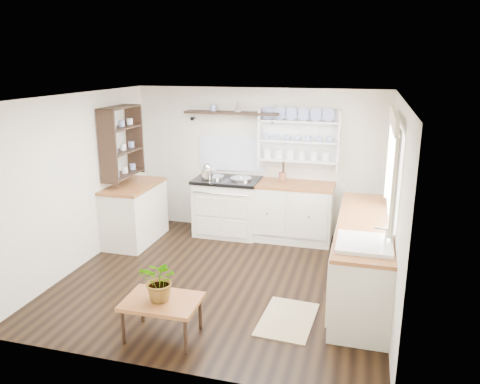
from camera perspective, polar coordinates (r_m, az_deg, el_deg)
name	(u,v)px	position (r m, az deg, el deg)	size (l,w,h in m)	color
floor	(224,278)	(6.11, -2.00, -10.49)	(4.00, 3.80, 0.01)	black
wall_back	(258,161)	(7.48, 2.25, 3.77)	(4.00, 0.02, 2.30)	beige
wall_right	(395,206)	(5.46, 18.34, -1.58)	(0.02, 3.80, 2.30)	beige
wall_left	(79,182)	(6.56, -19.02, 1.20)	(0.02, 3.80, 2.30)	beige
ceiling	(222,97)	(5.50, -2.24, 11.54)	(4.00, 3.80, 0.01)	white
window	(393,166)	(5.50, 18.11, 3.03)	(0.08, 1.55, 1.22)	white
aga_cooker	(227,206)	(7.45, -1.55, -1.72)	(1.02, 0.71, 0.94)	silver
back_cabinets	(291,211)	(7.26, 6.26, -2.32)	(1.27, 0.63, 0.90)	silver
right_cabinets	(363,257)	(5.78, 14.72, -7.62)	(0.62, 2.43, 0.90)	silver
belfast_sink	(363,254)	(4.96, 14.82, -7.37)	(0.55, 0.60, 0.45)	white
left_cabinets	(135,212)	(7.34, -12.70, -2.44)	(0.62, 1.13, 0.90)	silver
plate_rack	(299,138)	(7.25, 7.25, 6.54)	(1.20, 0.22, 0.90)	white
high_shelf	(232,113)	(7.34, -1.00, 9.55)	(1.50, 0.29, 0.16)	black
left_shelving	(122,141)	(7.15, -14.23, 6.00)	(0.28, 0.80, 1.05)	black
kettle	(208,171)	(7.27, -3.98, 2.56)	(0.19, 0.19, 0.23)	silver
utensil_crock	(282,177)	(7.22, 5.19, 1.86)	(0.11, 0.11, 0.13)	brown
center_table	(162,304)	(4.86, -9.50, -13.31)	(0.76, 0.55, 0.41)	brown
potted_plant	(161,280)	(4.74, -9.64, -10.54)	(0.39, 0.34, 0.43)	#3F7233
floor_rug	(287,319)	(5.26, 5.80, -15.18)	(0.55, 0.85, 0.02)	#87704F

